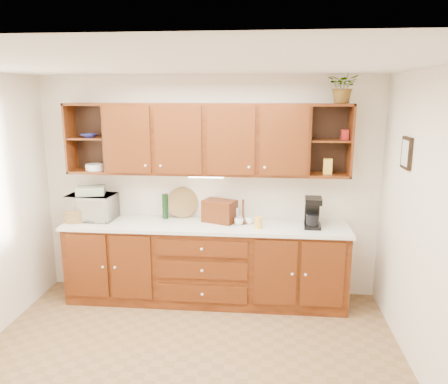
% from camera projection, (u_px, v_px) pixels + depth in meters
% --- Properties ---
extents(floor, '(4.00, 4.00, 0.00)m').
position_uv_depth(floor, '(184.00, 375.00, 3.79)').
color(floor, olive).
rests_on(floor, ground).
extents(ceiling, '(4.00, 4.00, 0.00)m').
position_uv_depth(ceiling, '(177.00, 65.00, 3.22)').
color(ceiling, white).
rests_on(ceiling, back_wall).
extents(back_wall, '(4.00, 0.00, 4.00)m').
position_uv_depth(back_wall, '(209.00, 187.00, 5.20)').
color(back_wall, '#EFE2C9').
rests_on(back_wall, floor).
extents(right_wall, '(0.00, 3.50, 3.50)m').
position_uv_depth(right_wall, '(440.00, 241.00, 3.32)').
color(right_wall, '#EFE2C9').
rests_on(right_wall, floor).
extents(base_cabinets, '(3.20, 0.60, 0.90)m').
position_uv_depth(base_cabinets, '(206.00, 264.00, 5.10)').
color(base_cabinets, '#331105').
rests_on(base_cabinets, floor).
extents(countertop, '(3.24, 0.64, 0.04)m').
position_uv_depth(countertop, '(205.00, 225.00, 4.98)').
color(countertop, silver).
rests_on(countertop, base_cabinets).
extents(upper_cabinets, '(3.20, 0.33, 0.80)m').
position_uv_depth(upper_cabinets, '(207.00, 139.00, 4.91)').
color(upper_cabinets, '#331105').
rests_on(upper_cabinets, back_wall).
extents(undercabinet_light, '(0.40, 0.05, 0.02)m').
position_uv_depth(undercabinet_light, '(206.00, 177.00, 4.96)').
color(undercabinet_light, white).
rests_on(undercabinet_light, upper_cabinets).
extents(framed_picture, '(0.03, 0.24, 0.30)m').
position_uv_depth(framed_picture, '(407.00, 153.00, 4.07)').
color(framed_picture, black).
rests_on(framed_picture, right_wall).
extents(wicker_basket, '(0.31, 0.31, 0.14)m').
position_uv_depth(wicker_basket, '(75.00, 216.00, 5.05)').
color(wicker_basket, olive).
rests_on(wicker_basket, countertop).
extents(microwave, '(0.56, 0.40, 0.30)m').
position_uv_depth(microwave, '(92.00, 207.00, 5.14)').
color(microwave, beige).
rests_on(microwave, countertop).
extents(towel_stack, '(0.36, 0.30, 0.09)m').
position_uv_depth(towel_stack, '(91.00, 191.00, 5.09)').
color(towel_stack, '#CEC161').
rests_on(towel_stack, microwave).
extents(wine_bottle, '(0.08, 0.08, 0.30)m').
position_uv_depth(wine_bottle, '(165.00, 206.00, 5.17)').
color(wine_bottle, black).
rests_on(wine_bottle, countertop).
extents(woven_tray, '(0.38, 0.21, 0.36)m').
position_uv_depth(woven_tray, '(183.00, 216.00, 5.25)').
color(woven_tray, olive).
rests_on(woven_tray, countertop).
extents(bread_box, '(0.43, 0.35, 0.26)m').
position_uv_depth(bread_box, '(220.00, 211.00, 5.04)').
color(bread_box, '#331105').
rests_on(bread_box, countertop).
extents(mug_tree, '(0.23, 0.24, 0.28)m').
position_uv_depth(mug_tree, '(243.00, 220.00, 4.99)').
color(mug_tree, '#331105').
rests_on(mug_tree, countertop).
extents(canister_red, '(0.13, 0.13, 0.14)m').
position_uv_depth(canister_red, '(227.00, 216.00, 5.03)').
color(canister_red, maroon).
rests_on(canister_red, countertop).
extents(canister_white, '(0.10, 0.10, 0.17)m').
position_uv_depth(canister_white, '(236.00, 214.00, 5.06)').
color(canister_white, white).
rests_on(canister_white, countertop).
extents(canister_yellow, '(0.11, 0.11, 0.12)m').
position_uv_depth(canister_yellow, '(258.00, 223.00, 4.81)').
color(canister_yellow, gold).
rests_on(canister_yellow, countertop).
extents(coffee_maker, '(0.19, 0.25, 0.34)m').
position_uv_depth(coffee_maker, '(313.00, 213.00, 4.83)').
color(coffee_maker, black).
rests_on(coffee_maker, countertop).
extents(bowl_stack, '(0.21, 0.21, 0.04)m').
position_uv_depth(bowl_stack, '(89.00, 136.00, 5.00)').
color(bowl_stack, navy).
rests_on(bowl_stack, upper_cabinets).
extents(plate_stack, '(0.28, 0.28, 0.07)m').
position_uv_depth(plate_stack, '(95.00, 167.00, 5.09)').
color(plate_stack, white).
rests_on(plate_stack, upper_cabinets).
extents(pantry_box_yellow, '(0.10, 0.08, 0.17)m').
position_uv_depth(pantry_box_yellow, '(328.00, 166.00, 4.83)').
color(pantry_box_yellow, gold).
rests_on(pantry_box_yellow, upper_cabinets).
extents(pantry_box_red, '(0.08, 0.07, 0.11)m').
position_uv_depth(pantry_box_red, '(345.00, 135.00, 4.73)').
color(pantry_box_red, maroon).
rests_on(pantry_box_red, upper_cabinets).
extents(potted_plant, '(0.40, 0.38, 0.36)m').
position_uv_depth(potted_plant, '(344.00, 86.00, 4.61)').
color(potted_plant, '#999999').
rests_on(potted_plant, upper_cabinets).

